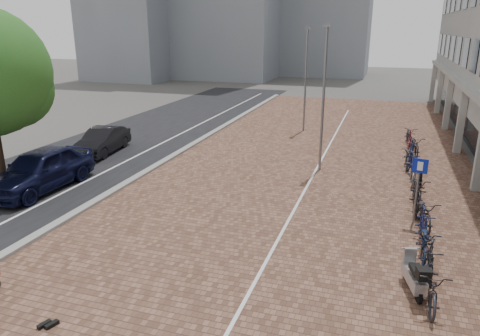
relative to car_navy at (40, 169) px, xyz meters
name	(u,v)px	position (x,y,z in m)	size (l,w,h in m)	color
ground	(169,280)	(8.11, -4.61, -0.86)	(140.00, 140.00, 0.00)	#474442
plaza_brick	(316,162)	(10.11, 7.39, -0.85)	(14.50, 42.00, 0.04)	brown
street_asphalt	(123,144)	(-0.89, 7.39, -0.85)	(8.00, 50.00, 0.03)	black
curb	(185,149)	(3.01, 7.39, -0.79)	(0.35, 42.00, 0.14)	gray
lane_line	(154,147)	(1.11, 7.39, -0.83)	(0.12, 44.00, 0.00)	white
parking_line	(320,162)	(10.31, 7.39, -0.82)	(0.10, 30.00, 0.00)	white
car_navy	(40,169)	(0.00, 0.00, 0.00)	(2.02, 5.02, 1.71)	black
car_dark	(103,141)	(-0.88, 5.55, -0.19)	(1.41, 4.03, 1.33)	black
shoes	(47,326)	(6.45, -7.22, -0.80)	(0.41, 0.34, 0.10)	black
scooter_front	(414,274)	(14.20, -3.17, -0.36)	(0.45, 1.43, 0.98)	#A5A5AA
parking_sign	(418,181)	(14.37, 1.13, 0.68)	(0.48, 0.14, 2.31)	slate
lamp_near	(323,101)	(10.46, 6.10, 2.37)	(0.12, 0.12, 6.45)	slate
lamp_far	(305,81)	(8.24, 14.04, 2.30)	(0.12, 0.12, 6.31)	gray
bike_row	(416,180)	(14.57, 4.44, -0.34)	(1.23, 18.11, 1.05)	#222227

